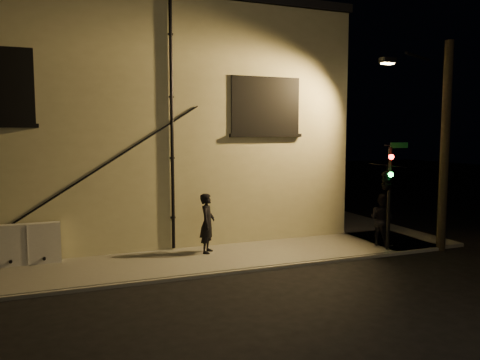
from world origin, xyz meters
name	(u,v)px	position (x,y,z in m)	size (l,w,h in m)	color
ground	(257,271)	(0.00, 0.00, 0.00)	(90.00, 90.00, 0.00)	black
sidewalk	(241,235)	(1.22, 4.39, 0.06)	(21.00, 16.00, 0.12)	#626158
building	(114,124)	(-3.00, 8.99, 4.40)	(16.20, 12.23, 8.80)	#BFBA89
utility_cabinet	(27,244)	(-6.27, 2.70, 0.73)	(1.86, 0.31, 1.23)	beige
pedestrian_a	(207,223)	(-0.86, 2.09, 1.09)	(0.71, 0.47, 1.95)	black
pedestrian_b	(382,219)	(5.09, 0.85, 1.03)	(0.89, 0.69, 1.82)	black
traffic_signal	(387,178)	(4.71, 0.19, 2.54)	(1.20, 2.10, 3.59)	black
streetlamp_pole	(441,141)	(6.77, 0.01, 3.77)	(2.02, 1.39, 7.08)	black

